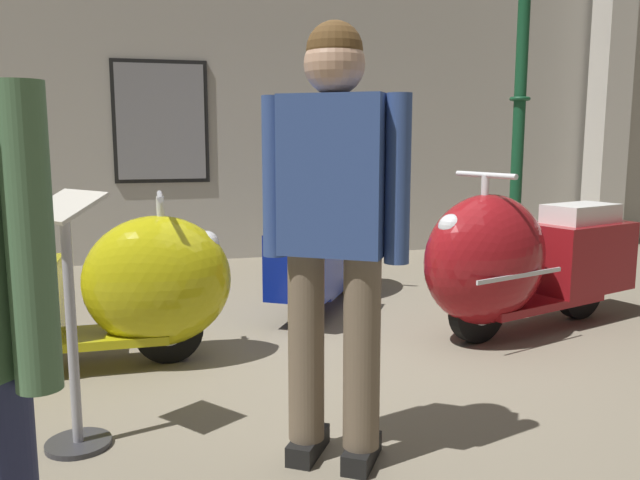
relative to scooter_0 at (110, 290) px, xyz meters
The scene contains 8 objects.
ground_plane 1.69m from the scooter_0, 14.67° to the right, with size 60.00×60.00×0.00m, color gray.
showroom_back_wall 4.04m from the scooter_0, 63.11° to the left, with size 18.00×0.63×3.75m.
scooter_0 is the anchor object (origin of this frame).
scooter_1 2.05m from the scooter_0, 35.40° to the left, with size 1.31×1.71×1.05m.
scooter_2 2.63m from the scooter_0, ahead, with size 1.90×1.06×1.12m.
lamppost 4.14m from the scooter_0, 23.79° to the left, with size 0.30×0.30×3.21m.
visitor_0 1.80m from the scooter_0, 56.56° to the right, with size 0.52×0.43×1.77m.
info_stanchion 1.02m from the scooter_0, 95.70° to the right, with size 0.37×0.39×1.11m.
Camera 1 is at (-1.33, -3.45, 1.33)m, focal length 36.49 mm.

